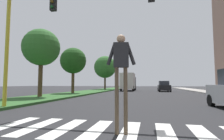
# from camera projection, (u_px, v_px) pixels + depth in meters

# --- Properties ---
(ground_plane) EXTENTS (140.00, 140.00, 0.00)m
(ground_plane) POSITION_uv_depth(u_px,v_px,m) (146.00, 92.00, 25.32)
(ground_plane) COLOR #262628
(crosswalk) EXTENTS (7.65, 2.20, 0.01)m
(crosswalk) POSITION_uv_depth(u_px,v_px,m) (130.00, 131.00, 4.55)
(crosswalk) COLOR silver
(crosswalk) RESTS_ON ground_plane
(median_strip) EXTENTS (4.31, 64.00, 0.15)m
(median_strip) POSITION_uv_depth(u_px,v_px,m) (88.00, 92.00, 25.10)
(median_strip) COLOR #2D5B28
(median_strip) RESTS_ON ground_plane
(tree_mid) EXTENTS (3.20, 3.20, 5.87)m
(tree_mid) POSITION_uv_depth(u_px,v_px,m) (41.00, 48.00, 15.20)
(tree_mid) COLOR #4C3823
(tree_mid) RESTS_ON median_strip
(tree_far) EXTENTS (3.17, 3.17, 5.52)m
(tree_far) POSITION_uv_depth(u_px,v_px,m) (73.00, 61.00, 21.41)
(tree_far) COLOR #4C3823
(tree_far) RESTS_ON median_strip
(tree_distant) EXTENTS (4.52, 4.52, 6.81)m
(tree_distant) POSITION_uv_depth(u_px,v_px,m) (105.00, 67.00, 35.81)
(tree_distant) COLOR #4C3823
(tree_distant) RESTS_ON median_strip
(sidewalk_right) EXTENTS (3.00, 64.00, 0.15)m
(sidewalk_right) POSITION_uv_depth(u_px,v_px,m) (217.00, 93.00, 21.55)
(sidewalk_right) COLOR #9E9991
(sidewalk_right) RESTS_ON ground_plane
(traffic_light_gantry) EXTENTS (8.38, 0.30, 6.00)m
(traffic_light_gantry) POSITION_uv_depth(u_px,v_px,m) (52.00, 18.00, 8.25)
(traffic_light_gantry) COLOR gold
(traffic_light_gantry) RESTS_ON median_strip
(pedestrian_performer) EXTENTS (0.75, 0.30, 2.49)m
(pedestrian_performer) POSITION_uv_depth(u_px,v_px,m) (121.00, 67.00, 4.39)
(pedestrian_performer) COLOR brown
(pedestrian_performer) RESTS_ON ground_plane
(sedan_midblock) EXTENTS (1.90, 4.10, 1.71)m
(sedan_midblock) POSITION_uv_depth(u_px,v_px,m) (164.00, 87.00, 28.48)
(sedan_midblock) COLOR black
(sedan_midblock) RESTS_ON ground_plane
(truck_box_delivery) EXTENTS (2.40, 6.20, 3.10)m
(truck_box_delivery) POSITION_uv_depth(u_px,v_px,m) (128.00, 82.00, 31.70)
(truck_box_delivery) COLOR black
(truck_box_delivery) RESTS_ON ground_plane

